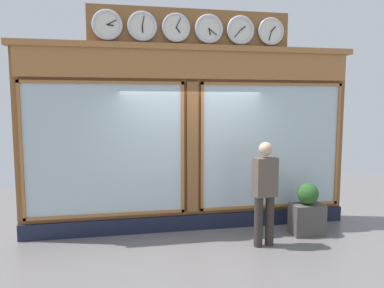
{
  "coord_description": "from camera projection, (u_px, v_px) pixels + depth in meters",
  "views": [
    {
      "loc": [
        1.2,
        6.27,
        2.28
      ],
      "look_at": [
        0.0,
        0.0,
        1.57
      ],
      "focal_mm": 33.75,
      "sensor_mm": 36.0,
      "label": 1
    }
  ],
  "objects": [
    {
      "name": "shop_facade",
      "position": [
        191.0,
        136.0,
        6.52
      ],
      "size": [
        6.05,
        0.42,
        3.91
      ],
      "color": "brown",
      "rests_on": "ground_plane"
    },
    {
      "name": "pedestrian",
      "position": [
        265.0,
        189.0,
        5.74
      ],
      "size": [
        0.38,
        0.26,
        1.69
      ],
      "color": "#312A24",
      "rests_on": "ground_plane"
    },
    {
      "name": "planter_box",
      "position": [
        307.0,
        219.0,
        6.33
      ],
      "size": [
        0.56,
        0.36,
        0.54
      ],
      "primitive_type": "cube",
      "color": "#4C4742",
      "rests_on": "ground_plane"
    },
    {
      "name": "planter_shrub",
      "position": [
        308.0,
        194.0,
        6.28
      ],
      "size": [
        0.37,
        0.37,
        0.37
      ],
      "primitive_type": "sphere",
      "color": "#285623",
      "rests_on": "planter_box"
    }
  ]
}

